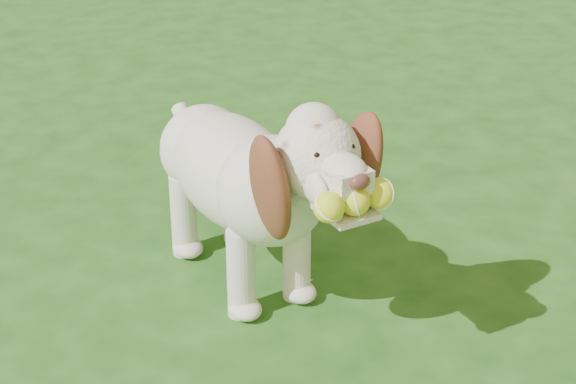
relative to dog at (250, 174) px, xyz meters
name	(u,v)px	position (x,y,z in m)	size (l,w,h in m)	color
ground	(114,283)	(-0.47, 0.19, -0.46)	(80.00, 80.00, 0.00)	#1E4714
dog	(250,174)	(0.00, 0.00, 0.00)	(0.59, 1.32, 0.86)	silver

